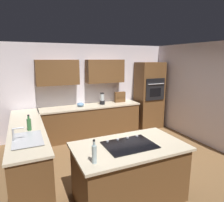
{
  "coord_description": "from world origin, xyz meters",
  "views": [
    {
      "loc": [
        1.83,
        3.55,
        2.2
      ],
      "look_at": [
        -0.18,
        -0.89,
        1.17
      ],
      "focal_mm": 32.23,
      "sensor_mm": 36.0,
      "label": 1
    }
  ],
  "objects_px": {
    "mixing_bowl": "(80,104)",
    "oil_bottle": "(94,154)",
    "cooktop": "(129,145)",
    "spice_rack": "(120,97)",
    "dish_soap_bottle": "(29,124)",
    "sink_unit": "(27,139)",
    "wall_oven": "(149,95)",
    "blender": "(102,99)"
  },
  "relations": [
    {
      "from": "wall_oven",
      "to": "spice_rack",
      "type": "distance_m",
      "value": 1.0
    },
    {
      "from": "oil_bottle",
      "to": "wall_oven",
      "type": "bearing_deg",
      "value": -133.75
    },
    {
      "from": "sink_unit",
      "to": "cooktop",
      "type": "height_order",
      "value": "sink_unit"
    },
    {
      "from": "mixing_bowl",
      "to": "oil_bottle",
      "type": "distance_m",
      "value": 3.15
    },
    {
      "from": "blender",
      "to": "mixing_bowl",
      "type": "distance_m",
      "value": 0.66
    },
    {
      "from": "sink_unit",
      "to": "spice_rack",
      "type": "height_order",
      "value": "spice_rack"
    },
    {
      "from": "wall_oven",
      "to": "dish_soap_bottle",
      "type": "bearing_deg",
      "value": 21.51
    },
    {
      "from": "cooktop",
      "to": "mixing_bowl",
      "type": "xyz_separation_m",
      "value": [
        -0.0,
        -2.78,
        0.05
      ]
    },
    {
      "from": "wall_oven",
      "to": "sink_unit",
      "type": "relative_size",
      "value": 2.98
    },
    {
      "from": "mixing_bowl",
      "to": "dish_soap_bottle",
      "type": "bearing_deg",
      "value": 46.65
    },
    {
      "from": "wall_oven",
      "to": "blender",
      "type": "xyz_separation_m",
      "value": [
        1.6,
        -0.02,
        -0.0
      ]
    },
    {
      "from": "mixing_bowl",
      "to": "oil_bottle",
      "type": "bearing_deg",
      "value": 77.69
    },
    {
      "from": "sink_unit",
      "to": "dish_soap_bottle",
      "type": "relative_size",
      "value": 2.37
    },
    {
      "from": "mixing_bowl",
      "to": "dish_soap_bottle",
      "type": "xyz_separation_m",
      "value": [
        1.37,
        1.45,
        0.06
      ]
    },
    {
      "from": "sink_unit",
      "to": "oil_bottle",
      "type": "relative_size",
      "value": 2.21
    },
    {
      "from": "cooktop",
      "to": "spice_rack",
      "type": "height_order",
      "value": "spice_rack"
    },
    {
      "from": "wall_oven",
      "to": "dish_soap_bottle",
      "type": "distance_m",
      "value": 3.89
    },
    {
      "from": "dish_soap_bottle",
      "to": "oil_bottle",
      "type": "relative_size",
      "value": 0.93
    },
    {
      "from": "sink_unit",
      "to": "mixing_bowl",
      "type": "height_order",
      "value": "sink_unit"
    },
    {
      "from": "cooktop",
      "to": "wall_oven",
      "type": "bearing_deg",
      "value": -129.24
    },
    {
      "from": "wall_oven",
      "to": "blender",
      "type": "height_order",
      "value": "wall_oven"
    },
    {
      "from": "blender",
      "to": "dish_soap_bottle",
      "type": "xyz_separation_m",
      "value": [
        2.02,
        1.45,
        -0.03
      ]
    },
    {
      "from": "spice_rack",
      "to": "oil_bottle",
      "type": "xyz_separation_m",
      "value": [
        1.92,
        3.14,
        -0.03
      ]
    },
    {
      "from": "cooktop",
      "to": "mixing_bowl",
      "type": "relative_size",
      "value": 3.78
    },
    {
      "from": "wall_oven",
      "to": "sink_unit",
      "type": "bearing_deg",
      "value": 27.4
    },
    {
      "from": "blender",
      "to": "oil_bottle",
      "type": "distance_m",
      "value": 3.35
    },
    {
      "from": "dish_soap_bottle",
      "to": "oil_bottle",
      "type": "height_order",
      "value": "oil_bottle"
    },
    {
      "from": "dish_soap_bottle",
      "to": "mixing_bowl",
      "type": "bearing_deg",
      "value": -133.35
    },
    {
      "from": "wall_oven",
      "to": "spice_rack",
      "type": "relative_size",
      "value": 6.33
    },
    {
      "from": "sink_unit",
      "to": "cooktop",
      "type": "xyz_separation_m",
      "value": [
        -1.42,
        0.85,
        -0.01
      ]
    },
    {
      "from": "dish_soap_bottle",
      "to": "blender",
      "type": "bearing_deg",
      "value": -144.3
    },
    {
      "from": "spice_rack",
      "to": "sink_unit",
      "type": "bearing_deg",
      "value": 36.62
    },
    {
      "from": "spice_rack",
      "to": "dish_soap_bottle",
      "type": "relative_size",
      "value": 1.12
    },
    {
      "from": "cooktop",
      "to": "spice_rack",
      "type": "xyz_separation_m",
      "value": [
        -1.25,
        -2.84,
        0.15
      ]
    },
    {
      "from": "blender",
      "to": "oil_bottle",
      "type": "bearing_deg",
      "value": 66.76
    },
    {
      "from": "oil_bottle",
      "to": "sink_unit",
      "type": "bearing_deg",
      "value": -56.5
    },
    {
      "from": "blender",
      "to": "spice_rack",
      "type": "distance_m",
      "value": 0.6
    },
    {
      "from": "dish_soap_bottle",
      "to": "oil_bottle",
      "type": "xyz_separation_m",
      "value": [
        -0.7,
        1.62,
        0.01
      ]
    },
    {
      "from": "mixing_bowl",
      "to": "dish_soap_bottle",
      "type": "height_order",
      "value": "dish_soap_bottle"
    },
    {
      "from": "oil_bottle",
      "to": "blender",
      "type": "bearing_deg",
      "value": -113.24
    },
    {
      "from": "spice_rack",
      "to": "mixing_bowl",
      "type": "bearing_deg",
      "value": 2.72
    },
    {
      "from": "blender",
      "to": "mixing_bowl",
      "type": "height_order",
      "value": "blender"
    }
  ]
}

